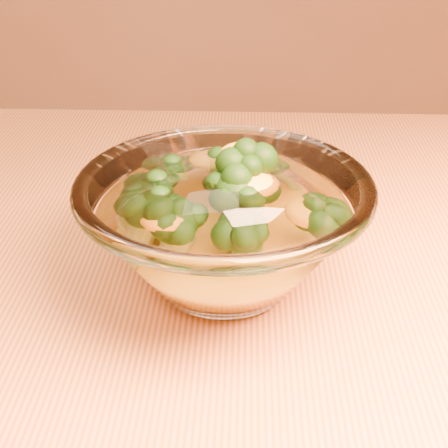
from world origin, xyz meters
name	(u,v)px	position (x,y,z in m)	size (l,w,h in m)	color
table	(175,352)	(0.00, 0.00, 0.65)	(1.20, 0.80, 0.75)	#C2653A
glass_bowl	(224,229)	(0.05, -0.02, 0.80)	(0.24, 0.24, 0.10)	white
cheese_sauce	(224,252)	(0.05, -0.02, 0.78)	(0.13, 0.13, 0.04)	orange
broccoli_heap	(216,203)	(0.04, -0.01, 0.82)	(0.17, 0.14, 0.09)	black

